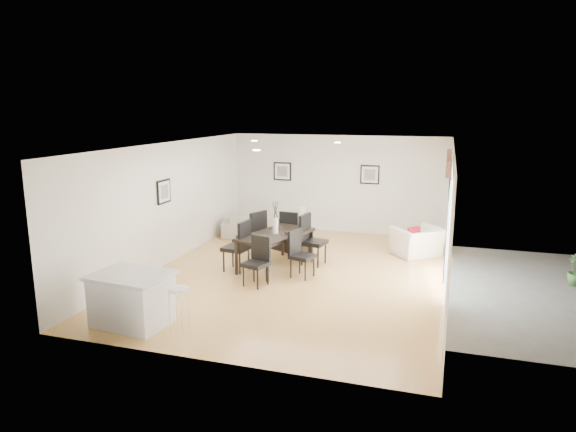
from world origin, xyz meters
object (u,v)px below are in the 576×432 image
(dining_chair_wnear, at_px, (240,243))
(dining_chair_wfar, at_px, (255,233))
(dining_chair_efar, at_px, (310,237))
(kitchen_island, at_px, (132,299))
(dining_chair_enear, at_px, (299,251))
(armchair, at_px, (418,242))
(coffee_table, at_px, (291,243))
(sofa, at_px, (261,225))
(dining_table, at_px, (276,237))
(dining_chair_head, at_px, (258,258))
(side_table, at_px, (302,233))
(bar_stool, at_px, (178,294))
(dining_chair_foot, at_px, (291,230))

(dining_chair_wnear, distance_m, dining_chair_wfar, 0.90)
(dining_chair_efar, xyz_separation_m, kitchen_island, (-1.90, -4.01, -0.20))
(dining_chair_enear, height_order, kitchen_island, dining_chair_enear)
(kitchen_island, bearing_deg, dining_chair_wnear, 84.28)
(dining_chair_enear, height_order, dining_chair_efar, dining_chair_efar)
(armchair, bearing_deg, coffee_table, -31.56)
(dining_chair_wnear, bearing_deg, sofa, -161.92)
(dining_chair_wfar, height_order, dining_chair_efar, dining_chair_wfar)
(armchair, relative_size, dining_table, 0.52)
(dining_chair_head, height_order, side_table, dining_chair_head)
(coffee_table, relative_size, bar_stool, 1.31)
(dining_chair_wnear, relative_size, coffee_table, 1.20)
(dining_chair_foot, relative_size, coffee_table, 1.12)
(coffee_table, height_order, bar_stool, bar_stool)
(dining_chair_enear, bearing_deg, armchair, -28.72)
(dining_chair_efar, height_order, dining_chair_head, dining_chair_efar)
(dining_chair_wfar, relative_size, dining_chair_foot, 1.10)
(armchair, height_order, dining_chair_wnear, dining_chair_wnear)
(dining_chair_wnear, height_order, kitchen_island, dining_chair_wnear)
(armchair, bearing_deg, dining_chair_efar, -8.32)
(dining_chair_enear, bearing_deg, dining_chair_wfar, 72.51)
(coffee_table, bearing_deg, dining_chair_wfar, -94.59)
(side_table, bearing_deg, kitchen_island, -102.34)
(dining_table, bearing_deg, dining_chair_head, -72.51)
(dining_chair_wnear, xyz_separation_m, kitchen_island, (-0.61, -3.06, -0.19))
(dining_chair_foot, bearing_deg, dining_chair_efar, 139.53)
(kitchen_island, bearing_deg, dining_chair_efar, 70.23)
(dining_table, xyz_separation_m, dining_chair_head, (0.02, -1.15, -0.15))
(dining_table, xyz_separation_m, dining_chair_foot, (-0.01, 1.14, -0.11))
(dining_chair_wfar, bearing_deg, coffee_table, 173.50)
(dining_chair_enear, bearing_deg, sofa, 48.76)
(dining_chair_wnear, bearing_deg, side_table, 172.93)
(dining_table, relative_size, dining_chair_efar, 1.80)
(dining_chair_head, xyz_separation_m, coffee_table, (-0.10, 2.59, -0.36))
(dining_table, relative_size, dining_chair_wnear, 1.83)
(sofa, distance_m, dining_chair_efar, 2.82)
(coffee_table, bearing_deg, armchair, 32.48)
(dining_chair_enear, distance_m, dining_chair_head, 0.95)
(dining_chair_wnear, bearing_deg, coffee_table, 170.05)
(dining_chair_enear, distance_m, coffee_table, 2.05)
(dining_chair_efar, bearing_deg, dining_chair_head, 169.51)
(armchair, relative_size, dining_chair_enear, 1.07)
(dining_chair_efar, distance_m, kitchen_island, 4.44)
(coffee_table, bearing_deg, dining_chair_enear, -43.85)
(dining_chair_foot, bearing_deg, dining_chair_wnear, 73.56)
(armchair, xyz_separation_m, dining_chair_efar, (-2.27, -1.37, 0.29))
(armchair, distance_m, dining_chair_wfar, 3.85)
(dining_chair_head, distance_m, dining_chair_foot, 2.29)
(dining_chair_wnear, relative_size, dining_chair_head, 1.14)
(armchair, relative_size, dining_chair_wnear, 0.95)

